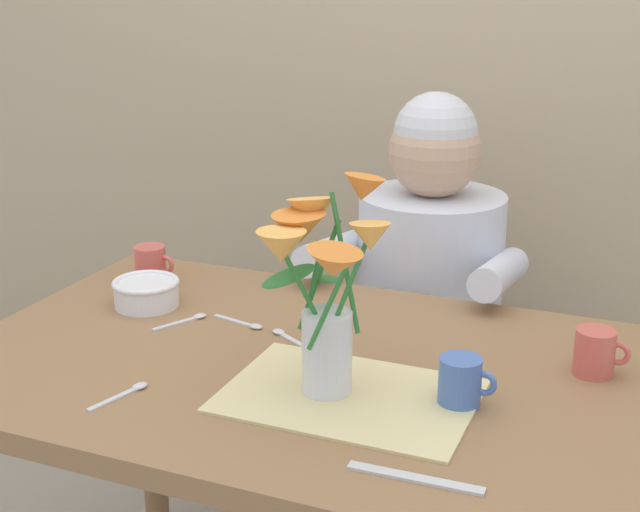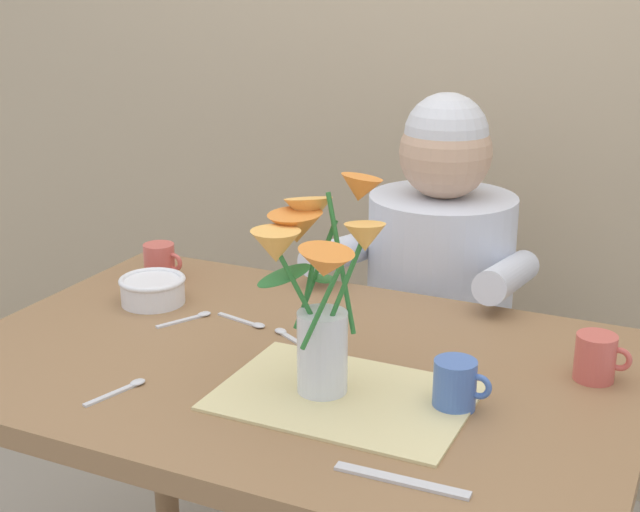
{
  "view_description": "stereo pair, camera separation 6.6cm",
  "coord_description": "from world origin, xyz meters",
  "px_view_note": "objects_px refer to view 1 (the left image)",
  "views": [
    {
      "loc": [
        0.59,
        -1.3,
        1.4
      ],
      "look_at": [
        0.03,
        0.05,
        0.92
      ],
      "focal_mm": 49.88,
      "sensor_mm": 36.0,
      "label": 1
    },
    {
      "loc": [
        0.65,
        -1.28,
        1.4
      ],
      "look_at": [
        0.03,
        0.05,
        0.92
      ],
      "focal_mm": 49.88,
      "sensor_mm": 36.0,
      "label": 2
    }
  ],
  "objects_px": {
    "ceramic_mug": "(151,264)",
    "coffee_cup": "(595,352)",
    "ceramic_bowl": "(146,292)",
    "tea_cup": "(461,382)",
    "seated_person": "(427,331)",
    "flower_vase": "(322,277)",
    "dinner_knife": "(415,478)"
  },
  "relations": [
    {
      "from": "seated_person",
      "to": "flower_vase",
      "type": "height_order",
      "value": "seated_person"
    },
    {
      "from": "seated_person",
      "to": "coffee_cup",
      "type": "xyz_separation_m",
      "value": [
        0.42,
        -0.48,
        0.22
      ]
    },
    {
      "from": "ceramic_bowl",
      "to": "coffee_cup",
      "type": "xyz_separation_m",
      "value": [
        0.88,
        0.02,
        0.01
      ]
    },
    {
      "from": "ceramic_bowl",
      "to": "ceramic_mug",
      "type": "bearing_deg",
      "value": 118.76
    },
    {
      "from": "ceramic_mug",
      "to": "coffee_cup",
      "type": "xyz_separation_m",
      "value": [
        0.95,
        -0.11,
        0.0
      ]
    },
    {
      "from": "ceramic_mug",
      "to": "seated_person",
      "type": "bearing_deg",
      "value": 34.94
    },
    {
      "from": "dinner_knife",
      "to": "tea_cup",
      "type": "bearing_deg",
      "value": 87.72
    },
    {
      "from": "tea_cup",
      "to": "coffee_cup",
      "type": "bearing_deg",
      "value": 47.01
    },
    {
      "from": "ceramic_mug",
      "to": "ceramic_bowl",
      "type": "bearing_deg",
      "value": -61.24
    },
    {
      "from": "dinner_knife",
      "to": "tea_cup",
      "type": "height_order",
      "value": "tea_cup"
    },
    {
      "from": "flower_vase",
      "to": "ceramic_bowl",
      "type": "distance_m",
      "value": 0.55
    },
    {
      "from": "ceramic_mug",
      "to": "coffee_cup",
      "type": "bearing_deg",
      "value": -6.48
    },
    {
      "from": "flower_vase",
      "to": "seated_person",
      "type": "bearing_deg",
      "value": 91.7
    },
    {
      "from": "dinner_knife",
      "to": "coffee_cup",
      "type": "distance_m",
      "value": 0.47
    },
    {
      "from": "ceramic_bowl",
      "to": "dinner_knife",
      "type": "height_order",
      "value": "ceramic_bowl"
    },
    {
      "from": "dinner_knife",
      "to": "ceramic_mug",
      "type": "distance_m",
      "value": 0.93
    },
    {
      "from": "seated_person",
      "to": "ceramic_bowl",
      "type": "distance_m",
      "value": 0.7
    },
    {
      "from": "seated_person",
      "to": "ceramic_mug",
      "type": "bearing_deg",
      "value": -148.96
    },
    {
      "from": "flower_vase",
      "to": "coffee_cup",
      "type": "bearing_deg",
      "value": 30.98
    },
    {
      "from": "ceramic_mug",
      "to": "flower_vase",
      "type": "bearing_deg",
      "value": -32.47
    },
    {
      "from": "tea_cup",
      "to": "coffee_cup",
      "type": "relative_size",
      "value": 1.0
    },
    {
      "from": "ceramic_bowl",
      "to": "tea_cup",
      "type": "xyz_separation_m",
      "value": [
        0.69,
        -0.18,
        0.01
      ]
    },
    {
      "from": "coffee_cup",
      "to": "dinner_knife",
      "type": "bearing_deg",
      "value": -113.27
    },
    {
      "from": "seated_person",
      "to": "flower_vase",
      "type": "relative_size",
      "value": 3.21
    },
    {
      "from": "flower_vase",
      "to": "ceramic_bowl",
      "type": "bearing_deg",
      "value": 155.25
    },
    {
      "from": "seated_person",
      "to": "dinner_knife",
      "type": "relative_size",
      "value": 5.97
    },
    {
      "from": "dinner_knife",
      "to": "seated_person",
      "type": "bearing_deg",
      "value": 102.98
    },
    {
      "from": "flower_vase",
      "to": "coffee_cup",
      "type": "height_order",
      "value": "flower_vase"
    },
    {
      "from": "seated_person",
      "to": "coffee_cup",
      "type": "height_order",
      "value": "seated_person"
    },
    {
      "from": "flower_vase",
      "to": "dinner_knife",
      "type": "relative_size",
      "value": 1.86
    },
    {
      "from": "flower_vase",
      "to": "ceramic_mug",
      "type": "height_order",
      "value": "flower_vase"
    },
    {
      "from": "seated_person",
      "to": "ceramic_mug",
      "type": "distance_m",
      "value": 0.68
    }
  ]
}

